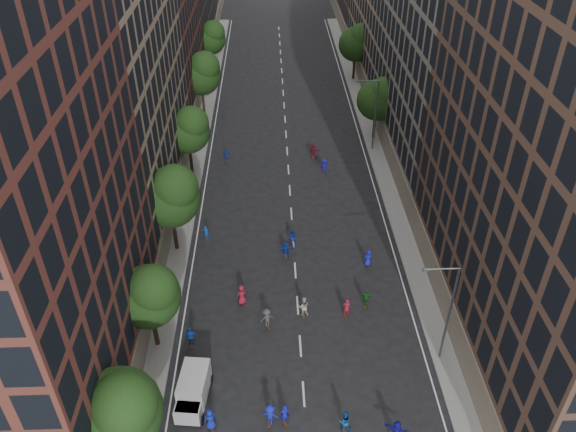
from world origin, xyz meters
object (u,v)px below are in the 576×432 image
at_px(streetlamp_near, 447,309).
at_px(skater_1, 285,415).
at_px(streetlamp_far, 374,111).
at_px(skater_0, 210,420).
at_px(cargo_van, 193,390).
at_px(skater_2, 345,421).

distance_m(streetlamp_near, skater_1, 13.62).
bearing_deg(streetlamp_near, streetlamp_far, 90.00).
xyz_separation_m(streetlamp_far, skater_0, (-16.79, -38.50, -4.27)).
height_order(cargo_van, skater_1, cargo_van).
distance_m(streetlamp_far, cargo_van, 40.80).
distance_m(skater_1, skater_2, 4.05).
xyz_separation_m(streetlamp_near, skater_1, (-11.80, -5.28, -4.30)).
bearing_deg(skater_2, skater_1, -11.02).
height_order(skater_0, skater_1, skater_0).
bearing_deg(cargo_van, skater_2, -8.01).
height_order(skater_1, skater_2, skater_2).
bearing_deg(streetlamp_near, skater_2, -142.68).
distance_m(streetlamp_far, skater_0, 42.22).
relative_size(streetlamp_near, skater_1, 5.20).
height_order(streetlamp_near, skater_1, streetlamp_near).
bearing_deg(skater_2, streetlamp_far, -102.87).
distance_m(cargo_van, skater_1, 6.66).
bearing_deg(streetlamp_far, cargo_van, -116.56).
height_order(skater_0, skater_2, skater_0).
relative_size(streetlamp_far, skater_1, 5.20).
xyz_separation_m(streetlamp_far, skater_2, (-7.80, -38.95, -4.29)).
xyz_separation_m(streetlamp_near, skater_2, (-7.80, -5.95, -4.29)).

